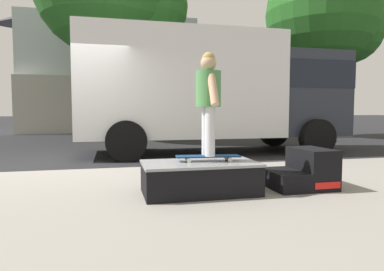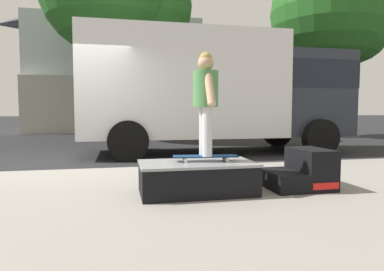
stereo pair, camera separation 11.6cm
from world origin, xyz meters
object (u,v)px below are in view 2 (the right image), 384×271
at_px(kicker_ramp, 302,172).
at_px(skateboard, 206,157).
at_px(skater_kid, 206,95).
at_px(street_tree_main, 333,16).
at_px(skate_box, 197,177).
at_px(box_truck, 217,88).

bearing_deg(kicker_ramp, skateboard, 177.65).
xyz_separation_m(skater_kid, street_tree_main, (7.60, 8.75, 3.67)).
relative_size(skateboard, skater_kid, 0.64).
height_order(kicker_ramp, skater_kid, skater_kid).
height_order(kicker_ramp, skateboard, kicker_ramp).
bearing_deg(skate_box, skateboard, 23.76).
xyz_separation_m(skater_kid, box_truck, (1.54, 4.75, 0.41)).
relative_size(skateboard, street_tree_main, 0.11).
bearing_deg(street_tree_main, skate_box, -131.25).
bearing_deg(skater_kid, skateboard, -90.00).
bearing_deg(kicker_ramp, box_truck, 86.69).
xyz_separation_m(kicker_ramp, box_truck, (0.28, 4.80, 1.37)).
bearing_deg(street_tree_main, skater_kid, -130.99).
distance_m(skateboard, skater_kid, 0.74).
bearing_deg(box_truck, kicker_ramp, -93.31).
distance_m(skate_box, skateboard, 0.26).
height_order(skate_box, skateboard, skateboard).
distance_m(kicker_ramp, street_tree_main, 11.80).
relative_size(skate_box, kicker_ramp, 1.75).
xyz_separation_m(skate_box, kicker_ramp, (1.38, -0.00, 0.01)).
distance_m(kicker_ramp, skater_kid, 1.59).
bearing_deg(kicker_ramp, skater_kid, 177.65).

